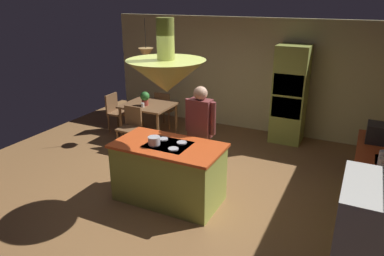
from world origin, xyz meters
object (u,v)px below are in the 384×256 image
object	(u,v)px
kitchen_island	(169,172)
person_at_island	(200,129)
canister_sugar	(383,165)
microwave_on_counter	(383,134)
chair_facing_island	(131,125)
cup_on_table	(143,105)
chair_at_corner	(116,110)
canister_flour	(383,172)
dining_table	(149,109)
cooking_pot_on_cooktop	(154,141)
potted_plant_on_table	(145,98)
chair_by_back_wall	(164,107)
oven_tower	(290,95)
canister_tea	(384,159)

from	to	relation	value
kitchen_island	person_at_island	xyz separation A→B (m)	(0.19, 0.72, 0.49)
canister_sugar	microwave_on_counter	world-z (taller)	microwave_on_counter
person_at_island	chair_facing_island	world-z (taller)	person_at_island
cup_on_table	canister_sugar	size ratio (longest dim) A/B	0.50
chair_at_corner	canister_flour	xyz separation A→B (m)	(5.45, -1.86, 0.50)
kitchen_island	canister_sugar	world-z (taller)	canister_sugar
dining_table	cooking_pot_on_cooktop	xyz separation A→B (m)	(1.54, -2.23, 0.34)
chair_facing_island	potted_plant_on_table	world-z (taller)	potted_plant_on_table
kitchen_island	chair_by_back_wall	world-z (taller)	kitchen_island
oven_tower	chair_by_back_wall	distance (m)	2.89
cup_on_table	kitchen_island	bearing A→B (deg)	-47.84
potted_plant_on_table	oven_tower	bearing A→B (deg)	23.70
person_at_island	chair_facing_island	distance (m)	2.07
dining_table	canister_flour	size ratio (longest dim) A/B	6.46
canister_flour	canister_sugar	xyz separation A→B (m)	(0.00, 0.18, 0.01)
dining_table	potted_plant_on_table	bearing A→B (deg)	-100.69
canister_sugar	canister_tea	world-z (taller)	canister_tea
microwave_on_counter	cooking_pot_on_cooktop	world-z (taller)	microwave_on_counter
kitchen_island	canister_flour	world-z (taller)	canister_flour
chair_by_back_wall	cooking_pot_on_cooktop	world-z (taller)	cooking_pot_on_cooktop
oven_tower	canister_flour	bearing A→B (deg)	-59.94
chair_facing_island	potted_plant_on_table	xyz separation A→B (m)	(-0.02, 0.59, 0.42)
chair_by_back_wall	microwave_on_counter	xyz separation A→B (m)	(4.54, -1.31, 0.56)
oven_tower	cooking_pot_on_cooktop	size ratio (longest dim) A/B	11.45
canister_sugar	person_at_island	bearing A→B (deg)	173.52
kitchen_island	canister_sugar	size ratio (longest dim) A/B	9.14
kitchen_island	chair_at_corner	world-z (taller)	kitchen_island
oven_tower	microwave_on_counter	size ratio (longest dim) A/B	4.48
dining_table	cooking_pot_on_cooktop	size ratio (longest dim) A/B	5.89
oven_tower	cup_on_table	world-z (taller)	oven_tower
person_at_island	canister_tea	world-z (taller)	person_at_island
person_at_island	cooking_pot_on_cooktop	distance (m)	0.92
canister_flour	cooking_pot_on_cooktop	size ratio (longest dim) A/B	0.91
cup_on_table	cooking_pot_on_cooktop	bearing A→B (deg)	-52.53
chair_at_corner	canister_tea	bearing A→B (deg)	-105.43
chair_by_back_wall	canister_flour	size ratio (longest dim) A/B	5.30
chair_facing_island	cooking_pot_on_cooktop	distance (m)	2.24
dining_table	kitchen_island	bearing A→B (deg)	-51.01
dining_table	microwave_on_counter	size ratio (longest dim) A/B	2.31
chair_facing_island	oven_tower	bearing A→B (deg)	33.12
cooking_pot_on_cooktop	cup_on_table	bearing A→B (deg)	127.47
canister_flour	canister_tea	bearing A→B (deg)	90.00
oven_tower	canister_sugar	bearing A→B (deg)	-58.39
canister_sugar	potted_plant_on_table	bearing A→B (deg)	160.77
chair_facing_island	potted_plant_on_table	distance (m)	0.73
chair_by_back_wall	canister_tea	distance (m)	5.07
chair_at_corner	chair_facing_island	bearing A→B (deg)	-126.95
oven_tower	potted_plant_on_table	size ratio (longest dim) A/B	6.87
kitchen_island	person_at_island	distance (m)	0.89
chair_facing_island	canister_sugar	xyz separation A→B (m)	(4.54, -1.00, 0.51)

